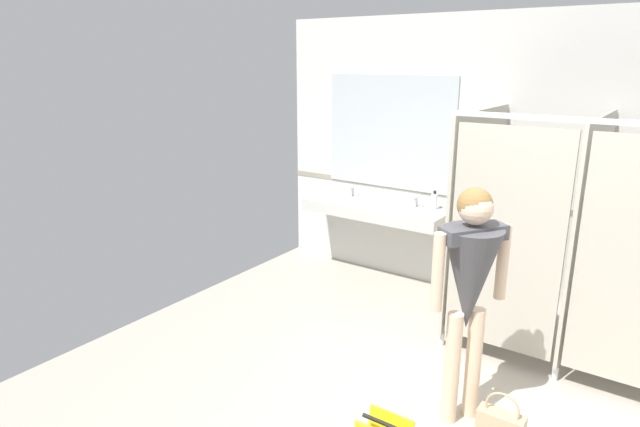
% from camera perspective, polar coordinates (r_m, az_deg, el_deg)
% --- Properties ---
extents(wall_back, '(6.63, 0.12, 2.96)m').
position_cam_1_polar(wall_back, '(5.82, 25.03, 4.42)').
color(wall_back, silver).
rests_on(wall_back, ground_plane).
extents(wall_back_tile_band, '(6.63, 0.01, 0.06)m').
position_cam_1_polar(wall_back_tile_band, '(5.85, 24.42, 0.20)').
color(wall_back_tile_band, '#9E937F').
rests_on(wall_back_tile_band, wall_back).
extents(vanity_counter, '(1.70, 0.56, 1.00)m').
position_cam_1_polar(vanity_counter, '(6.40, 6.17, -0.88)').
color(vanity_counter, silver).
rests_on(vanity_counter, ground_plane).
extents(mirror_panel, '(1.60, 0.02, 1.29)m').
position_cam_1_polar(mirror_panel, '(6.36, 7.34, 8.50)').
color(mirror_panel, silver).
rests_on(mirror_panel, wall_back).
extents(person_standing, '(0.55, 0.55, 1.71)m').
position_cam_1_polar(person_standing, '(3.79, 15.51, -6.55)').
color(person_standing, beige).
rests_on(person_standing, ground_plane).
extents(handbag, '(0.31, 0.13, 0.38)m').
position_cam_1_polar(handbag, '(4.09, 18.47, -20.46)').
color(handbag, tan).
rests_on(handbag, ground_plane).
extents(soap_dispenser, '(0.07, 0.07, 0.21)m').
position_cam_1_polar(soap_dispenser, '(6.11, 11.95, 1.26)').
color(soap_dispenser, white).
rests_on(soap_dispenser, vanity_counter).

